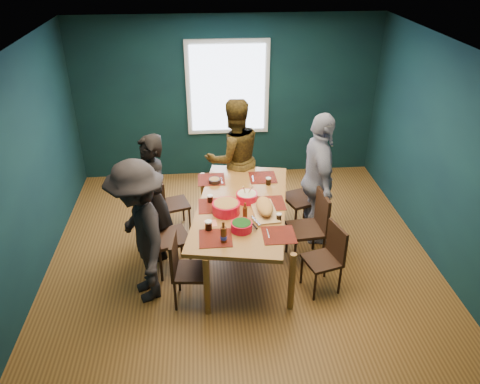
% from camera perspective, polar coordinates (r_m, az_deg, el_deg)
% --- Properties ---
extents(room, '(5.01, 5.01, 2.71)m').
position_cam_1_polar(room, '(5.80, -0.10, 4.57)').
color(room, olive).
rests_on(room, ground).
extents(dining_table, '(1.46, 2.31, 0.82)m').
position_cam_1_polar(dining_table, '(5.85, 0.21, -2.20)').
color(dining_table, '#9E6C2F').
rests_on(dining_table, floor).
extents(chair_left_far, '(0.48, 0.48, 0.86)m').
position_cam_1_polar(chair_left_far, '(6.61, -8.76, -0.97)').
color(chair_left_far, black).
rests_on(chair_left_far, floor).
extents(chair_left_mid, '(0.56, 0.56, 0.98)m').
position_cam_1_polar(chair_left_mid, '(5.81, -9.47, -4.93)').
color(chair_left_mid, black).
rests_on(chair_left_mid, floor).
extents(chair_left_near, '(0.43, 0.43, 0.87)m').
position_cam_1_polar(chair_left_near, '(5.36, -6.96, -8.89)').
color(chair_left_near, black).
rests_on(chair_left_near, floor).
extents(chair_right_far, '(0.59, 0.59, 1.02)m').
position_cam_1_polar(chair_right_far, '(6.65, 8.26, 0.16)').
color(chair_right_far, black).
rests_on(chair_right_far, floor).
extents(chair_right_mid, '(0.48, 0.48, 0.96)m').
position_cam_1_polar(chair_right_mid, '(6.01, 8.95, -3.69)').
color(chair_right_mid, black).
rests_on(chair_right_mid, floor).
extents(chair_right_near, '(0.48, 0.48, 0.85)m').
position_cam_1_polar(chair_right_near, '(5.61, 10.75, -7.36)').
color(chair_right_near, black).
rests_on(chair_right_near, floor).
extents(person_far_left, '(0.62, 0.73, 1.70)m').
position_cam_1_polar(person_far_left, '(5.98, -10.54, -0.79)').
color(person_far_left, black).
rests_on(person_far_left, floor).
extents(person_back, '(1.03, 0.90, 1.79)m').
position_cam_1_polar(person_back, '(6.83, -0.74, 4.16)').
color(person_back, black).
rests_on(person_back, floor).
extents(person_right, '(0.45, 1.08, 1.84)m').
position_cam_1_polar(person_right, '(6.25, 9.53, 1.46)').
color(person_right, silver).
rests_on(person_right, floor).
extents(person_near_left, '(0.98, 1.27, 1.74)m').
position_cam_1_polar(person_near_left, '(5.31, -12.12, -4.91)').
color(person_near_left, black).
rests_on(person_near_left, floor).
extents(bowl_salad, '(0.34, 0.34, 0.14)m').
position_cam_1_polar(bowl_salad, '(5.62, -1.70, -1.88)').
color(bowl_salad, red).
rests_on(bowl_salad, dining_table).
extents(bowl_dumpling, '(0.27, 0.27, 0.25)m').
position_cam_1_polar(bowl_dumpling, '(5.86, 0.84, -0.58)').
color(bowl_dumpling, red).
rests_on(bowl_dumpling, dining_table).
extents(bowl_herbs, '(0.25, 0.25, 0.11)m').
position_cam_1_polar(bowl_herbs, '(5.30, 0.19, -4.17)').
color(bowl_herbs, red).
rests_on(bowl_herbs, dining_table).
extents(cutting_board, '(0.35, 0.68, 0.15)m').
position_cam_1_polar(cutting_board, '(5.63, 3.01, -1.92)').
color(cutting_board, tan).
rests_on(cutting_board, dining_table).
extents(small_bowl, '(0.15, 0.15, 0.06)m').
position_cam_1_polar(small_bowl, '(6.30, -3.13, 1.39)').
color(small_bowl, black).
rests_on(small_bowl, dining_table).
extents(beer_bottle_a, '(0.07, 0.07, 0.26)m').
position_cam_1_polar(beer_bottle_a, '(5.09, -2.01, -5.25)').
color(beer_bottle_a, '#4B240D').
rests_on(beer_bottle_a, dining_table).
extents(beer_bottle_b, '(0.05, 0.05, 0.21)m').
position_cam_1_polar(beer_bottle_b, '(5.50, 0.62, -2.51)').
color(beer_bottle_b, '#4B240D').
rests_on(beer_bottle_b, dining_table).
extents(cola_glass_a, '(0.09, 0.09, 0.12)m').
position_cam_1_polar(cola_glass_a, '(5.32, -3.86, -4.05)').
color(cola_glass_a, black).
rests_on(cola_glass_a, dining_table).
extents(cola_glass_b, '(0.06, 0.06, 0.09)m').
position_cam_1_polar(cola_glass_b, '(5.51, 4.77, -3.01)').
color(cola_glass_b, black).
rests_on(cola_glass_b, dining_table).
extents(cola_glass_c, '(0.07, 0.07, 0.10)m').
position_cam_1_polar(cola_glass_c, '(6.26, 3.48, 1.36)').
color(cola_glass_c, black).
rests_on(cola_glass_c, dining_table).
extents(cola_glass_d, '(0.07, 0.07, 0.10)m').
position_cam_1_polar(cola_glass_d, '(5.85, -3.67, -0.79)').
color(cola_glass_d, black).
rests_on(cola_glass_d, dining_table).
extents(napkin_a, '(0.18, 0.18, 0.00)m').
position_cam_1_polar(napkin_a, '(5.90, 3.73, -1.08)').
color(napkin_a, '#E88062').
rests_on(napkin_a, dining_table).
extents(napkin_b, '(0.16, 0.16, 0.00)m').
position_cam_1_polar(napkin_b, '(5.46, -3.62, -3.86)').
color(napkin_b, '#E88062').
rests_on(napkin_b, dining_table).
extents(napkin_c, '(0.17, 0.17, 0.00)m').
position_cam_1_polar(napkin_c, '(5.26, 4.37, -5.30)').
color(napkin_c, '#E88062').
rests_on(napkin_c, dining_table).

